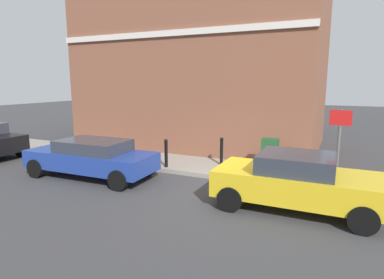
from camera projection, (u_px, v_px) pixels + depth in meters
ground at (229, 192)px, 9.56m from camera, size 80.00×80.00×0.00m
sidewalk at (112, 156)px, 13.89m from camera, size 2.27×30.00×0.15m
corner_building at (205, 69)px, 16.46m from camera, size 7.33×11.27×7.77m
car_yellow at (297, 181)px, 8.13m from camera, size 1.93×4.07×1.44m
car_blue at (91, 157)px, 10.89m from camera, size 1.92×4.53×1.30m
utility_cabinet at (270, 156)px, 11.15m from camera, size 0.46×0.61×1.15m
bollard_near_cabinet at (222, 150)px, 11.99m from camera, size 0.14×0.14×1.04m
bollard_far_kerb at (166, 152)px, 11.65m from camera, size 0.14×0.14×1.04m
street_sign at (339, 136)px, 9.34m from camera, size 0.08×0.60×2.30m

